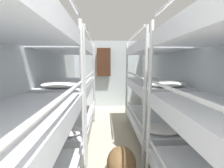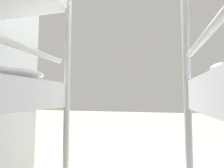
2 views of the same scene
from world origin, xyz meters
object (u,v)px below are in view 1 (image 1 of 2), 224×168
(bunk_stack_left_far, at_px, (71,86))
(bunk_stack_right_far, at_px, (152,86))
(hanging_coat, at_px, (104,62))
(duffel_bag, at_px, (121,163))

(bunk_stack_left_far, bearing_deg, bunk_stack_right_far, 0.00)
(hanging_coat, bearing_deg, bunk_stack_right_far, -66.68)
(duffel_bag, relative_size, hanging_coat, 0.53)
(hanging_coat, bearing_deg, bunk_stack_left_far, -105.43)
(bunk_stack_right_far, relative_size, hanging_coat, 2.24)
(bunk_stack_left_far, distance_m, hanging_coat, 2.28)
(duffel_bag, bearing_deg, bunk_stack_left_far, 130.80)
(bunk_stack_left_far, height_order, duffel_bag, bunk_stack_left_far)
(bunk_stack_left_far, xyz_separation_m, duffel_bag, (0.83, -0.97, -0.88))
(bunk_stack_right_far, height_order, duffel_bag, bunk_stack_right_far)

